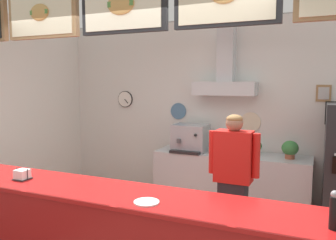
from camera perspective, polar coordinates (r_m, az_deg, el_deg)
back_wall_assembly at (r=5.36m, az=7.16°, el=2.14°), size 5.20×2.83×2.88m
back_prep_counter at (r=5.23m, az=10.18°, el=-10.26°), size 2.21×0.60×0.88m
shop_worker at (r=3.79m, az=10.63°, el=-10.15°), size 0.54×0.23×1.58m
espresso_machine at (r=5.24m, az=3.71°, el=-2.95°), size 0.50×0.50×0.40m
potted_thyme at (r=5.17m, az=8.69°, el=-3.96°), size 0.19×0.19×0.23m
potted_sage at (r=4.97m, az=19.38°, el=-4.49°), size 0.22×0.22×0.25m
potted_basil at (r=5.07m, az=14.21°, el=-4.32°), size 0.17×0.17×0.21m
condiment_plate at (r=2.67m, az=-3.54°, el=-13.29°), size 0.19×0.19×0.01m
napkin_holder at (r=3.52m, az=-22.79°, el=-8.30°), size 0.14×0.13×0.11m
pepper_grinder at (r=2.42m, az=25.60°, el=-13.21°), size 0.06×0.06×0.24m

